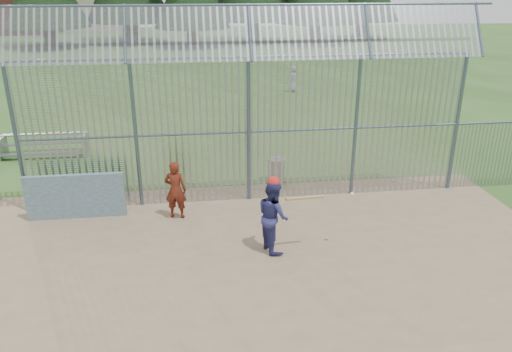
{
  "coord_description": "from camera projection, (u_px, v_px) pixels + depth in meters",
  "views": [
    {
      "loc": [
        -1.52,
        -9.42,
        5.85
      ],
      "look_at": [
        0.0,
        2.0,
        1.3
      ],
      "focal_mm": 35.0,
      "sensor_mm": 36.0,
      "label": 1
    }
  ],
  "objects": [
    {
      "name": "dugout_wall",
      "position": [
        75.0,
        196.0,
        12.9
      ],
      "size": [
        2.5,
        0.12,
        1.2
      ],
      "primitive_type": "cube",
      "color": "#38566B",
      "rests_on": "dirt_infield"
    },
    {
      "name": "bleacher",
      "position": [
        44.0,
        145.0,
        17.63
      ],
      "size": [
        3.0,
        0.95,
        0.72
      ],
      "color": "gray",
      "rests_on": "ground"
    },
    {
      "name": "dirt_infield",
      "position": [
        272.0,
        276.0,
        10.55
      ],
      "size": [
        14.0,
        10.0,
        0.02
      ],
      "primitive_type": "cube",
      "color": "#756047",
      "rests_on": "ground"
    },
    {
      "name": "distant_buildings",
      "position": [
        1.0,
        0.0,
        58.94
      ],
      "size": [
        26.5,
        10.5,
        8.0
      ],
      "color": "brown",
      "rests_on": "ground"
    },
    {
      "name": "onlooker",
      "position": [
        176.0,
        190.0,
        12.85
      ],
      "size": [
        0.63,
        0.48,
        1.55
      ],
      "primitive_type": "imported",
      "rotation": [
        0.0,
        0.0,
        2.92
      ],
      "color": "maroon",
      "rests_on": "dirt_infield"
    },
    {
      "name": "trash_can",
      "position": [
        276.0,
        170.0,
        15.36
      ],
      "size": [
        0.56,
        0.56,
        0.82
      ],
      "color": "gray",
      "rests_on": "ground"
    },
    {
      "name": "ground",
      "position": [
        268.0,
        264.0,
        11.02
      ],
      "size": [
        120.0,
        120.0,
        0.0
      ],
      "primitive_type": "plane",
      "color": "#2D511E",
      "rests_on": "ground"
    },
    {
      "name": "bg_kid_standing",
      "position": [
        293.0,
        79.0,
        27.58
      ],
      "size": [
        0.84,
        0.75,
        1.45
      ],
      "primitive_type": "imported",
      "rotation": [
        0.0,
        0.0,
        3.64
      ],
      "color": "gray",
      "rests_on": "ground"
    },
    {
      "name": "batting_gear",
      "position": [
        281.0,
        185.0,
        11.0
      ],
      "size": [
        1.95,
        0.35,
        0.53
      ],
      "color": "red",
      "rests_on": "ground"
    },
    {
      "name": "batter",
      "position": [
        273.0,
        216.0,
        11.28
      ],
      "size": [
        0.83,
        0.96,
        1.69
      ],
      "primitive_type": "imported",
      "rotation": [
        0.0,
        0.0,
        1.84
      ],
      "color": "navy",
      "rests_on": "dirt_infield"
    },
    {
      "name": "backstop_fence",
      "position": [
        315.0,
        117.0,
        13.54
      ],
      "size": [
        20.09,
        0.81,
        5.3
      ],
      "color": "#47566B",
      "rests_on": "ground"
    }
  ]
}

